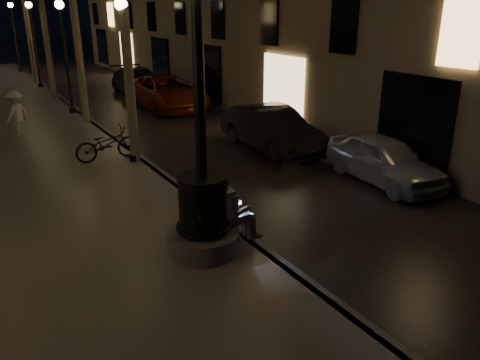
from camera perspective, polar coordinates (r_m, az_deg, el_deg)
ground at (r=21.18m, az=-18.25°, el=6.90°), size 120.00×120.00×0.00m
cobble_lane at (r=22.02m, az=-10.63°, el=8.09°), size 6.00×45.00×0.02m
curb_strip at (r=21.16m, az=-18.28°, el=7.16°), size 0.25×45.00×0.20m
fountain_lamppost at (r=8.69m, az=-4.59°, el=-2.59°), size 1.40×1.40×5.21m
seated_man_laptop at (r=9.07m, az=-1.08°, el=-3.51°), size 1.00×0.34×1.37m
lamp_curb_a at (r=13.90m, az=-13.78°, el=14.27°), size 0.36×0.36×4.81m
lamp_curb_b at (r=21.63m, az=-20.69°, el=15.61°), size 0.36×0.36×4.81m
lamp_curb_c at (r=29.51m, az=-23.97°, el=16.17°), size 0.36×0.36×4.81m
lamp_curb_d at (r=37.44m, az=-25.87°, el=16.47°), size 0.36×0.36×4.81m
car_front at (r=13.46m, az=17.15°, el=2.42°), size 1.89×3.89×1.28m
car_second at (r=15.81m, az=3.84°, el=6.25°), size 1.62×4.45×1.46m
car_third at (r=22.75m, az=-8.89°, el=10.50°), size 2.53×5.44×1.51m
car_rear at (r=26.61m, az=-12.30°, el=11.65°), size 2.20×5.06×1.45m
pedestrian_white at (r=18.49m, az=-25.63°, el=7.30°), size 1.18×1.18×1.64m
bicycle at (r=14.68m, az=-15.93°, el=4.26°), size 1.92×0.70×1.00m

